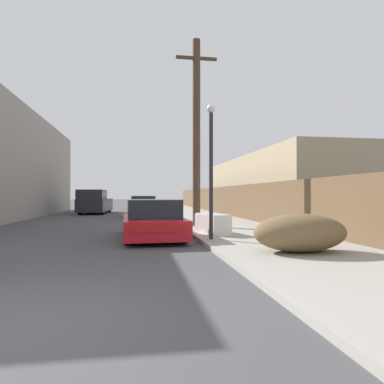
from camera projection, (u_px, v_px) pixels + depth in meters
ground_plane at (14, 331)px, 3.67m from camera, size 220.00×220.00×0.00m
sidewalk_curb at (187, 212)px, 27.72m from camera, size 4.20×63.00×0.12m
discarded_fridge at (213, 224)px, 11.87m from camera, size 1.01×1.71×0.70m
parked_sports_car_red at (152, 221)px, 11.40m from camera, size 2.05×4.52×1.31m
car_parked_mid at (143, 207)px, 22.59m from camera, size 1.75×4.62×1.38m
car_parked_far at (143, 204)px, 30.15m from camera, size 2.17×4.69×1.37m
pickup_truck at (95, 202)px, 26.41m from camera, size 2.28×5.51×1.84m
utility_pole at (196, 130)px, 14.83m from camera, size 1.80×0.33×8.10m
street_lamp at (211, 160)px, 10.34m from camera, size 0.26×0.26×4.08m
brush_pile at (300, 233)px, 8.02m from camera, size 2.25×1.34×0.90m
wooden_fence at (223, 200)px, 23.78m from camera, size 0.08×41.54×1.90m
building_right_house at (279, 187)px, 24.12m from camera, size 6.00×17.61×4.03m
pedestrian at (195, 202)px, 23.96m from camera, size 0.34×0.34×1.66m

